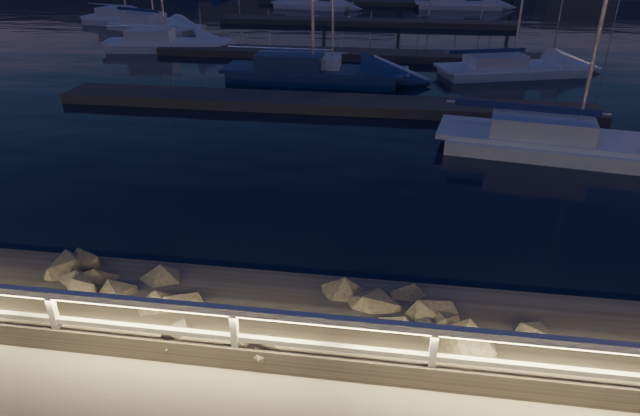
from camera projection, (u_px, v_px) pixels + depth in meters
The scene contains 14 objects.
ground at pixel (177, 356), 9.13m from camera, with size 400.00×400.00×0.00m, color #A09B91.
harbor_water at pixel (356, 47), 37.19m from camera, with size 400.00×440.00×0.60m.
guard_rail at pixel (167, 316), 8.79m from camera, with size 44.11×0.12×1.06m.
riprap at pixel (243, 320), 10.25m from camera, with size 40.67×2.73×1.41m.
floating_docks at pixel (358, 35), 38.07m from camera, with size 22.00×36.00×0.40m.
sailboat_a at pixel (163, 43), 34.20m from camera, with size 7.56×3.21×12.56m.
sailboat_b at pixel (308, 71), 27.40m from camera, with size 8.74×2.86×14.74m.
sailboat_c at pixel (568, 140), 18.68m from camera, with size 9.12×3.98×14.99m.
sailboat_f at pixel (328, 71), 27.64m from camera, with size 7.40×2.52×12.45m.
sailboat_g at pixel (509, 67), 28.46m from camera, with size 7.84×4.40×12.84m.
sailboat_i at pixel (125, 19), 42.82m from camera, with size 7.58×3.78×12.51m.
sailboat_j at pixel (153, 25), 40.41m from camera, with size 7.97×4.80×13.17m.
sailboat_k at pixel (457, 4), 51.22m from camera, with size 7.94×2.85×13.24m.
sailboat_n at pixel (310, 4), 51.29m from camera, with size 7.51×3.53×12.36m.
Camera 1 is at (3.33, -6.69, 6.20)m, focal length 32.00 mm.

